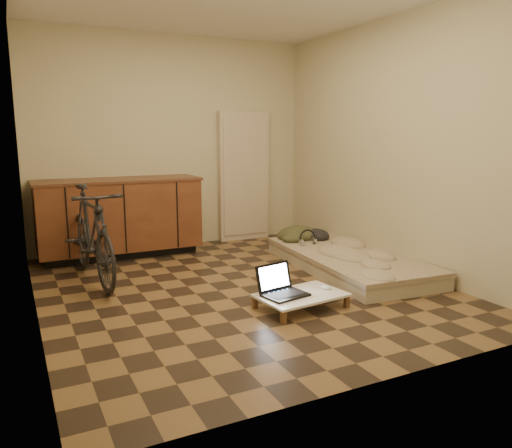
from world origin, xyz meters
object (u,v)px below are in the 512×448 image
bicycle (91,230)px  laptop (281,288)px  lap_desk (301,296)px  futon (349,261)px

bicycle → laptop: bearing=-53.7°
laptop → bicycle: bearing=120.3°
lap_desk → futon: bearing=29.5°
futon → lap_desk: size_ratio=2.79×
lap_desk → laptop: size_ratio=1.90×
laptop → lap_desk: bearing=-34.1°
bicycle → futon: bicycle is taller
bicycle → futon: bearing=-21.2°
futon → lap_desk: futon is taller
futon → laptop: 1.43m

